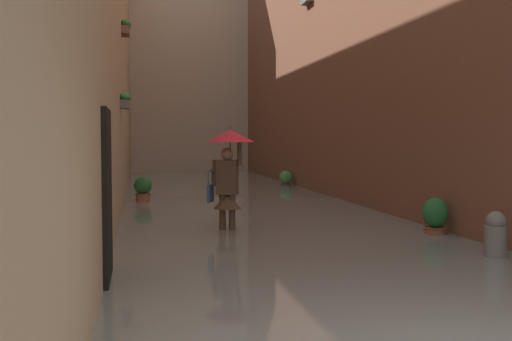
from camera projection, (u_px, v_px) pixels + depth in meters
The scene contains 9 objects.
ground_plane at pixel (230, 205), 16.50m from camera, with size 64.58×64.58×0.00m, color slate.
flood_water at pixel (230, 201), 16.49m from camera, with size 6.52×31.83×0.19m, color slate.
building_facade_right at pixel (87, 20), 15.50m from camera, with size 2.04×29.83×9.82m.
building_facade_far at pixel (188, 48), 29.69m from camera, with size 9.32×1.80×12.65m, color tan.
person_wading at pixel (228, 164), 10.77m from camera, with size 0.89×0.89×2.07m.
potted_plant_far_left at pixel (435, 220), 10.36m from camera, with size 0.43×0.43×0.82m.
potted_plant_mid_left at pixel (286, 180), 20.75m from camera, with size 0.44×0.44×0.71m.
potted_plant_mid_right at pixel (143, 191), 15.64m from camera, with size 0.47×0.47×0.83m.
mooring_bollard at pixel (495, 241), 8.37m from camera, with size 0.30×0.30×0.83m.
Camera 1 is at (2.46, 3.33, 1.86)m, focal length 41.88 mm.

